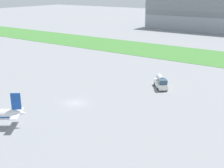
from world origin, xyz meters
TOP-DOWN VIEW (x-y plane):
  - ground_plane at (0.00, 0.00)m, footprint 600.00×600.00m
  - grass_taxiway_strip at (0.00, 66.12)m, footprint 360.00×28.00m
  - fuel_truck_by_runway at (11.57, 21.41)m, footprint 6.00×6.54m
  - hangar_distant at (-22.37, 143.47)m, footprint 61.27×30.92m

SIDE VIEW (x-z plane):
  - ground_plane at x=0.00m, z-range 0.00..0.00m
  - grass_taxiway_strip at x=0.00m, z-range 0.00..0.08m
  - fuel_truck_by_runway at x=11.57m, z-range -0.06..3.23m
  - hangar_distant at x=-22.37m, z-range -2.70..28.21m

